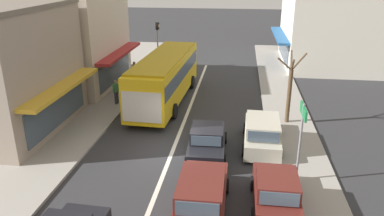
% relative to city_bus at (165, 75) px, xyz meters
% --- Properties ---
extents(ground_plane, '(140.00, 140.00, 0.00)m').
position_rel_city_bus_xyz_m(ground_plane, '(1.80, -7.49, -1.88)').
color(ground_plane, '#2D2D30').
extents(lane_centre_line, '(0.20, 28.00, 0.01)m').
position_rel_city_bus_xyz_m(lane_centre_line, '(1.80, -3.49, -1.88)').
color(lane_centre_line, silver).
rests_on(lane_centre_line, ground).
extents(sidewalk_left, '(5.20, 44.00, 0.14)m').
position_rel_city_bus_xyz_m(sidewalk_left, '(-5.00, -1.49, -1.81)').
color(sidewalk_left, gray).
rests_on(sidewalk_left, ground).
extents(kerb_right, '(2.80, 44.00, 0.12)m').
position_rel_city_bus_xyz_m(kerb_right, '(8.00, -1.49, -1.82)').
color(kerb_right, gray).
rests_on(kerb_right, ground).
extents(shopfront_mid_block, '(8.95, 8.45, 7.22)m').
position_rel_city_bus_xyz_m(shopfront_mid_block, '(-8.37, 2.72, 1.73)').
color(shopfront_mid_block, beige).
rests_on(shopfront_mid_block, ground).
extents(building_right_far, '(9.56, 10.15, 9.39)m').
position_rel_city_bus_xyz_m(building_right_far, '(13.29, 12.29, 2.81)').
color(building_right_far, silver).
rests_on(building_right_far, ground).
extents(city_bus, '(3.07, 10.95, 3.23)m').
position_rel_city_bus_xyz_m(city_bus, '(0.00, 0.00, 0.00)').
color(city_bus, yellow).
rests_on(city_bus, ground).
extents(wagon_adjacent_lane_trail, '(1.96, 4.51, 1.58)m').
position_rel_city_bus_xyz_m(wagon_adjacent_lane_trail, '(3.80, -12.15, -1.14)').
color(wagon_adjacent_lane_trail, '#561E19').
rests_on(wagon_adjacent_lane_trail, ground).
extents(sedan_adjacent_lane_lead, '(1.99, 4.25, 1.47)m').
position_rel_city_bus_xyz_m(sedan_adjacent_lane_lead, '(3.56, -7.36, -1.22)').
color(sedan_adjacent_lane_lead, black).
rests_on(sedan_adjacent_lane_lead, ground).
extents(parked_hatchback_kerb_front, '(1.83, 3.71, 1.54)m').
position_rel_city_bus_xyz_m(parked_hatchback_kerb_front, '(6.56, -11.53, -1.17)').
color(parked_hatchback_kerb_front, '#561E19').
rests_on(parked_hatchback_kerb_front, ground).
extents(parked_wagon_kerb_second, '(2.01, 4.54, 1.58)m').
position_rel_city_bus_xyz_m(parked_wagon_kerb_second, '(6.28, -6.15, -1.14)').
color(parked_wagon_kerb_second, '#B7B29E').
rests_on(parked_wagon_kerb_second, ground).
extents(traffic_light_downstreet, '(0.33, 0.24, 4.20)m').
position_rel_city_bus_xyz_m(traffic_light_downstreet, '(-2.45, 8.81, 0.97)').
color(traffic_light_downstreet, gray).
rests_on(traffic_light_downstreet, ground).
extents(directional_road_sign, '(0.10, 1.40, 3.60)m').
position_rel_city_bus_xyz_m(directional_road_sign, '(7.62, -9.49, 0.80)').
color(directional_road_sign, gray).
rests_on(directional_road_sign, ground).
extents(street_tree_right, '(1.61, 1.48, 4.30)m').
position_rel_city_bus_xyz_m(street_tree_right, '(7.89, -2.89, 0.15)').
color(street_tree_right, brown).
rests_on(street_tree_right, ground).
extents(pedestrian_with_handbag_near, '(0.64, 0.43, 1.63)m').
position_rel_city_bus_xyz_m(pedestrian_with_handbag_near, '(-3.31, 3.96, -0.81)').
color(pedestrian_with_handbag_near, '#4C4742').
rests_on(pedestrian_with_handbag_near, sidewalk_left).
extents(pedestrian_browsing_midblock, '(0.36, 0.52, 1.63)m').
position_rel_city_bus_xyz_m(pedestrian_browsing_midblock, '(-3.10, -1.26, -0.81)').
color(pedestrian_browsing_midblock, '#333338').
rests_on(pedestrian_browsing_midblock, sidewalk_left).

